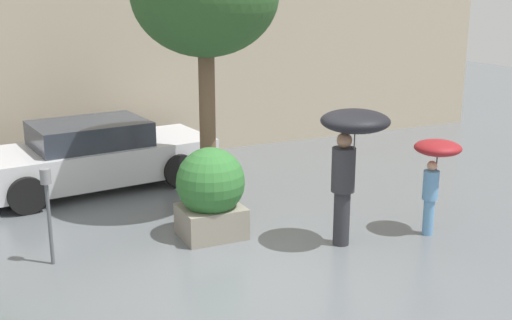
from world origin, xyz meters
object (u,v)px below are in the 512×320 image
planter_box (211,191)px  parking_meter (47,197)px  person_adult (351,141)px  parked_car_near (91,156)px  person_child (436,161)px

planter_box → parking_meter: (-2.28, -0.03, 0.25)m
person_adult → parked_car_near: bearing=179.8°
person_adult → person_child: 1.46m
person_adult → person_child: size_ratio=1.38×
planter_box → parked_car_near: 3.40m
parked_car_near → planter_box: bearing=-167.9°
planter_box → person_child: person_child is taller
person_adult → parking_meter: (-3.91, 1.14, -0.59)m
planter_box → parked_car_near: (-1.11, 3.21, -0.11)m
planter_box → person_child: (3.03, -1.29, 0.43)m
planter_box → parking_meter: size_ratio=1.02×
person_adult → parking_meter: size_ratio=1.50×
parked_car_near → person_child: bearing=-144.4°
person_child → person_adult: bearing=162.2°
parking_meter → parked_car_near: bearing=70.1°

